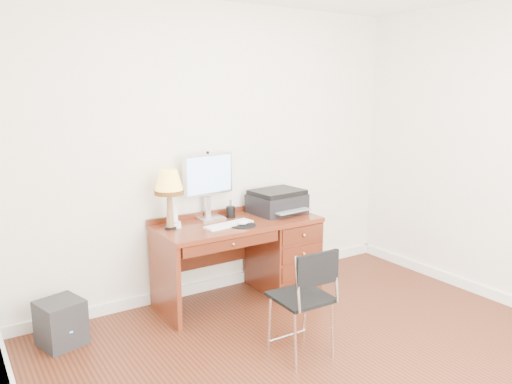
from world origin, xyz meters
TOP-DOWN VIEW (x-y plane):
  - ground at (0.00, 0.00)m, footprint 4.00×4.00m
  - room_shell at (0.00, 0.63)m, footprint 4.00×4.00m
  - desk at (0.32, 1.40)m, footprint 1.50×0.67m
  - monitor at (-0.17, 1.63)m, footprint 0.52×0.20m
  - keyboard at (-0.14, 1.32)m, footprint 0.48×0.20m
  - mouse_pad at (-0.04, 1.25)m, footprint 0.23×0.23m
  - printer at (0.49, 1.48)m, footprint 0.53×0.43m
  - leg_lamp at (-0.61, 1.50)m, footprint 0.25×0.25m
  - phone at (-0.56, 1.52)m, footprint 0.12×0.12m
  - pen_cup at (0.01, 1.56)m, footprint 0.08×0.08m
  - chair at (-0.11, 0.25)m, footprint 0.40×0.40m
  - equipment_box at (-1.58, 1.40)m, footprint 0.37×0.37m

SIDE VIEW (x-z plane):
  - ground at x=0.00m, z-range 0.00..0.00m
  - room_shell at x=0.00m, z-range -1.95..2.05m
  - equipment_box at x=-1.58m, z-range 0.00..0.35m
  - desk at x=0.32m, z-range 0.04..0.79m
  - chair at x=-0.11m, z-range 0.09..0.92m
  - keyboard at x=-0.14m, z-range 0.75..0.77m
  - mouse_pad at x=-0.04m, z-range 0.74..0.79m
  - pen_cup at x=0.01m, z-range 0.75..0.85m
  - phone at x=-0.56m, z-range 0.71..0.91m
  - printer at x=0.49m, z-range 0.75..0.97m
  - leg_lamp at x=-0.61m, z-range 0.87..1.38m
  - monitor at x=-0.17m, z-range 0.83..1.43m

